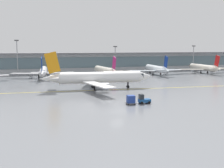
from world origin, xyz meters
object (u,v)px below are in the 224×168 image
cargo_dolly_lead (131,99)px  apron_light_mast_2 (115,58)px  taxiing_regional_jet (99,78)px  baggage_tug (143,100)px  apron_light_mast_3 (193,57)px  gate_airplane_5 (203,67)px  apron_light_mast_1 (17,56)px  gate_airplane_4 (156,69)px  gate_airplane_3 (105,70)px  gate_airplane_2 (43,71)px

cargo_dolly_lead → apron_light_mast_2: size_ratio=0.17×
taxiing_regional_jet → baggage_tug: size_ratio=12.61×
apron_light_mast_3 → gate_airplane_5: bearing=-99.9°
taxiing_regional_jet → apron_light_mast_3: size_ratio=2.57×
apron_light_mast_3 → baggage_tug: bearing=-129.4°
taxiing_regional_jet → cargo_dolly_lead: (1.79, -22.46, -2.27)m
apron_light_mast_3 → taxiing_regional_jet: bearing=-143.1°
apron_light_mast_1 → baggage_tug: bearing=-66.6°
gate_airplane_4 → cargo_dolly_lead: 64.55m
gate_airplane_5 → cargo_dolly_lead: 80.01m
baggage_tug → apron_light_mast_2: bearing=80.7°
taxiing_regional_jet → baggage_tug: 23.19m
gate_airplane_3 → apron_light_mast_2: apron_light_mast_2 is taller
gate_airplane_3 → taxiing_regional_jet: taxiing_regional_jet is taller
taxiing_regional_jet → baggage_tug: bearing=-74.5°
baggage_tug → apron_light_mast_2: 71.11m
baggage_tug → apron_light_mast_1: (-29.70, 68.60, 7.45)m
gate_airplane_2 → taxiing_regional_jet: 37.65m
gate_airplane_3 → baggage_tug: size_ratio=10.08×
gate_airplane_3 → gate_airplane_5: same height
gate_airplane_4 → baggage_tug: gate_airplane_4 is taller
gate_airplane_3 → gate_airplane_5: size_ratio=1.00×
gate_airplane_2 → gate_airplane_3: 24.88m
gate_airplane_3 → gate_airplane_4: same height
taxiing_regional_jet → apron_light_mast_3: apron_light_mast_3 is taller
gate_airplane_2 → gate_airplane_5: same height
gate_airplane_5 → apron_light_mast_1: size_ratio=1.75×
gate_airplane_3 → apron_light_mast_2: bearing=-35.7°
gate_airplane_4 → gate_airplane_5: size_ratio=1.00×
cargo_dolly_lead → gate_airplane_3: bearing=83.8°
baggage_tug → cargo_dolly_lead: 2.90m
cargo_dolly_lead → apron_light_mast_2: (17.23, 69.26, 5.99)m
gate_airplane_4 → gate_airplane_5: bearing=-85.7°
gate_airplane_2 → apron_light_mast_2: (33.78, 12.17, 4.38)m
apron_light_mast_2 → apron_light_mast_3: size_ratio=0.98×
gate_airplane_4 → cargo_dolly_lead: (-32.20, -55.92, -1.60)m
taxiing_regional_jet → gate_airplane_3: bearing=76.3°
gate_airplane_3 → gate_airplane_2: bearing=77.5°
gate_airplane_2 → gate_airplane_5: (73.28, -0.69, 0.00)m
gate_airplane_5 → baggage_tug: (-53.83, -56.52, -1.77)m
gate_airplane_3 → gate_airplane_5: bearing=-92.1°
baggage_tug → apron_light_mast_3: 88.23m
taxiing_regional_jet → apron_light_mast_1: size_ratio=2.19×
taxiing_regional_jet → cargo_dolly_lead: 22.65m
gate_airplane_2 → baggage_tug: gate_airplane_2 is taller
gate_airplane_3 → taxiing_regional_jet: bearing=157.4°
gate_airplane_3 → gate_airplane_4: size_ratio=1.00×
gate_airplane_2 → apron_light_mast_1: (-10.25, 11.38, 5.69)m
gate_airplane_4 → apron_light_mast_1: bearing=81.1°
gate_airplane_5 → apron_light_mast_1: 84.60m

